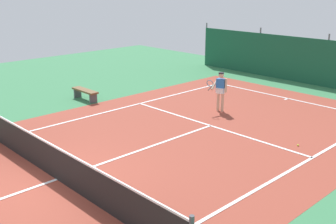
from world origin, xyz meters
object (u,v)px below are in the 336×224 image
(tennis_net, at_px, (56,162))
(tennis_ball_midcourt, at_px, (223,89))
(tennis_player, at_px, (220,89))
(courtside_bench, at_px, (85,92))
(tennis_ball_near_player, at_px, (298,145))

(tennis_net, xyz_separation_m, tennis_ball_midcourt, (-3.12, 10.95, -0.48))
(tennis_net, bearing_deg, tennis_ball_midcourt, 105.88)
(tennis_net, relative_size, tennis_player, 6.17)
(tennis_net, distance_m, tennis_player, 8.18)
(tennis_ball_midcourt, height_order, courtside_bench, courtside_bench)
(tennis_ball_midcourt, bearing_deg, tennis_player, -52.89)
(tennis_ball_near_player, bearing_deg, tennis_ball_midcourt, 148.07)
(tennis_ball_midcourt, distance_m, courtside_bench, 6.77)
(courtside_bench, bearing_deg, tennis_ball_near_player, 11.53)
(tennis_net, xyz_separation_m, courtside_bench, (-6.31, 4.99, -0.14))
(tennis_net, height_order, courtside_bench, tennis_net)
(tennis_net, height_order, tennis_player, tennis_player)
(tennis_player, relative_size, tennis_ball_near_player, 24.85)
(tennis_player, bearing_deg, tennis_ball_near_player, 153.23)
(tennis_player, distance_m, tennis_ball_near_player, 4.53)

